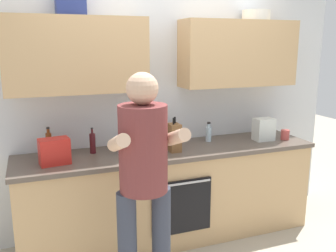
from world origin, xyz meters
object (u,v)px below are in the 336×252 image
object	(u,v)px
bottle_hotsauce	(176,137)
bottle_vinegar	(49,143)
bottle_soy	(160,138)
knife_block	(174,137)
grocery_bag_crisps	(54,151)
grocery_bag_produce	(264,129)
person_standing	(144,171)
bottle_wine	(93,143)
cup_ceramic	(285,135)
bottle_water	(209,133)
mixing_bowl	(131,147)

from	to	relation	value
bottle_hotsauce	bottle_vinegar	xyz separation A→B (m)	(-1.17, 0.11, 0.02)
bottle_soy	bottle_vinegar	distance (m)	1.00
knife_block	grocery_bag_crisps	distance (m)	1.06
grocery_bag_crisps	grocery_bag_produce	size ratio (longest dim) A/B	1.06
person_standing	bottle_wine	world-z (taller)	person_standing
bottle_soy	knife_block	size ratio (longest dim) A/B	0.85
cup_ceramic	bottle_vinegar	bearing A→B (deg)	172.76
grocery_bag_crisps	person_standing	bearing A→B (deg)	-51.52
knife_block	bottle_water	bearing A→B (deg)	23.70
bottle_wine	person_standing	bearing A→B (deg)	-76.86
knife_block	grocery_bag_produce	size ratio (longest dim) A/B	1.40
knife_block	grocery_bag_produce	xyz separation A→B (m)	(1.01, 0.04, -0.02)
mixing_bowl	grocery_bag_produce	distance (m)	1.39
bottle_hotsauce	bottle_vinegar	bearing A→B (deg)	174.49
bottle_hotsauce	grocery_bag_crisps	size ratio (longest dim) A/B	0.92
bottle_water	bottle_soy	bearing A→B (deg)	-170.80
bottle_vinegar	bottle_hotsauce	bearing A→B (deg)	-5.51
bottle_wine	bottle_soy	xyz separation A→B (m)	(0.61, -0.09, 0.02)
bottle_wine	mixing_bowl	size ratio (longest dim) A/B	0.97
cup_ceramic	knife_block	xyz separation A→B (m)	(-1.23, 0.01, 0.08)
bottle_wine	cup_ceramic	xyz separation A→B (m)	(1.95, -0.21, -0.05)
cup_ceramic	knife_block	size ratio (longest dim) A/B	0.31
person_standing	grocery_bag_crisps	size ratio (longest dim) A/B	7.01
person_standing	bottle_wine	distance (m)	0.92
mixing_bowl	person_standing	bearing A→B (deg)	-98.69
bottle_hotsauce	bottle_wine	bearing A→B (deg)	177.79
person_standing	bottle_water	world-z (taller)	person_standing
cup_ceramic	mixing_bowl	bearing A→B (deg)	176.08
person_standing	bottle_soy	xyz separation A→B (m)	(0.40, 0.80, 0.01)
bottle_vinegar	grocery_bag_crisps	distance (m)	0.28
grocery_bag_crisps	grocery_bag_produce	bearing A→B (deg)	1.14
grocery_bag_crisps	grocery_bag_produce	distance (m)	2.06
bottle_wine	bottle_hotsauce	bearing A→B (deg)	-2.21
cup_ceramic	grocery_bag_crisps	world-z (taller)	grocery_bag_crisps
bottle_vinegar	knife_block	bearing A→B (deg)	-14.73
mixing_bowl	grocery_bag_crisps	bearing A→B (deg)	-171.68
bottle_wine	grocery_bag_crisps	size ratio (longest dim) A/B	0.98
bottle_vinegar	grocery_bag_crisps	bearing A→B (deg)	-84.42
cup_ceramic	bottle_water	bearing A→B (deg)	164.98
bottle_water	bottle_vinegar	xyz separation A→B (m)	(-1.54, 0.09, 0.03)
person_standing	cup_ceramic	bearing A→B (deg)	21.46
person_standing	knife_block	bearing A→B (deg)	53.97
bottle_water	bottle_soy	world-z (taller)	bottle_soy
bottle_soy	grocery_bag_crisps	distance (m)	0.96
bottle_wine	grocery_bag_produce	size ratio (longest dim) A/B	1.03
person_standing	bottle_hotsauce	world-z (taller)	person_standing
person_standing	knife_block	distance (m)	0.86
cup_ceramic	mixing_bowl	size ratio (longest dim) A/B	0.41
bottle_vinegar	knife_block	size ratio (longest dim) A/B	0.80
grocery_bag_crisps	bottle_hotsauce	bearing A→B (deg)	8.37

